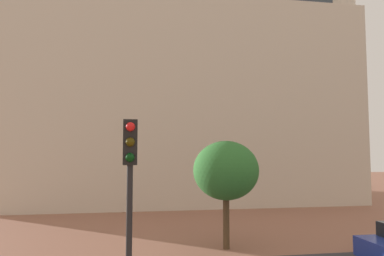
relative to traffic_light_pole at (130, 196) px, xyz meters
The scene contains 3 objects.
landmark_building 27.57m from the traffic_light_pole, 80.49° to the left, with size 29.70×15.30×33.30m.
traffic_light_pole is the anchor object (origin of this frame).
tree_curb_far 9.42m from the traffic_light_pole, 63.74° to the left, with size 2.99×2.99×4.86m.
Camera 1 is at (-2.02, -1.49, 4.30)m, focal length 32.37 mm.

